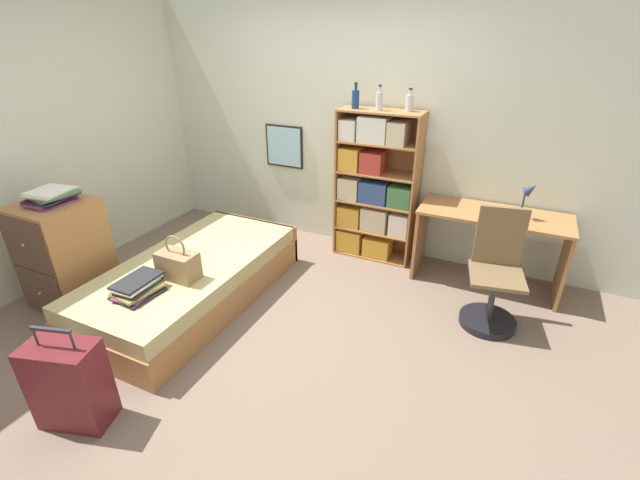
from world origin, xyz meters
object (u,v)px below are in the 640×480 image
at_px(book_stack_on_bed, 138,287).
at_px(desk, 491,234).
at_px(bed, 194,279).
at_px(handbag, 178,265).
at_px(magazine_pile_on_dresser, 51,196).
at_px(bookcase, 373,190).
at_px(suitcase, 70,384).
at_px(bottle_clear, 410,102).
at_px(bottle_brown, 379,101).
at_px(desk_lamp, 528,195).
at_px(desk_chair, 493,288).
at_px(dresser, 65,255).
at_px(bottle_green, 356,99).

xyz_separation_m(book_stack_on_bed, desk, (2.33, 1.99, 0.06)).
distance_m(bed, handbag, 0.44).
height_order(magazine_pile_on_dresser, bookcase, bookcase).
height_order(suitcase, bottle_clear, bottle_clear).
bearing_deg(bottle_brown, bottle_clear, 16.15).
distance_m(handbag, bottle_clear, 2.49).
height_order(bookcase, desk_lamp, bookcase).
relative_size(handbag, suitcase, 0.53).
relative_size(bookcase, desk, 1.17).
bearing_deg(handbag, desk_lamp, 34.02).
distance_m(bed, desk_chair, 2.56).
height_order(bottle_brown, desk_lamp, bottle_brown).
distance_m(handbag, desk, 2.77).
height_order(desk, desk_lamp, desk_lamp).
distance_m(book_stack_on_bed, desk_chair, 2.80).
bearing_deg(book_stack_on_bed, bottle_brown, 60.52).
bearing_deg(dresser, bed, 28.09).
relative_size(suitcase, bottle_clear, 3.45).
distance_m(magazine_pile_on_dresser, bookcase, 2.87).
xyz_separation_m(bookcase, desk_chair, (1.29, -0.72, -0.41)).
relative_size(bottle_green, desk, 0.18).
bearing_deg(bottle_green, handbag, -114.79).
relative_size(handbag, book_stack_on_bed, 0.99).
height_order(bookcase, desk, bookcase).
distance_m(bookcase, desk_lamp, 1.44).
relative_size(dresser, desk, 0.72).
height_order(book_stack_on_bed, bottle_clear, bottle_clear).
bearing_deg(bookcase, desk, -4.66).
bearing_deg(book_stack_on_bed, handbag, 69.31).
relative_size(bookcase, desk_chair, 1.57).
distance_m(dresser, bottle_clear, 3.32).
relative_size(handbag, dresser, 0.40).
distance_m(bottle_green, desk_lamp, 1.77).
bearing_deg(desk_lamp, magazine_pile_on_dresser, -152.12).
relative_size(handbag, bookcase, 0.25).
bearing_deg(bed, dresser, -151.91).
distance_m(bookcase, desk_chair, 1.53).
distance_m(handbag, bookcase, 2.05).
distance_m(suitcase, bottle_green, 3.22).
bearing_deg(desk_chair, bottle_clear, 142.93).
bearing_deg(bottle_clear, bed, -132.86).
height_order(book_stack_on_bed, desk_chair, desk_chair).
bearing_deg(bed, handbag, -65.93).
bearing_deg(dresser, bottle_green, 46.55).
height_order(bottle_green, desk, bottle_green).
bearing_deg(book_stack_on_bed, desk_lamp, 37.52).
relative_size(bed, desk_chair, 2.11).
relative_size(bed, bottle_green, 8.70).
relative_size(dresser, magazine_pile_on_dresser, 2.47).
distance_m(handbag, suitcase, 1.14).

